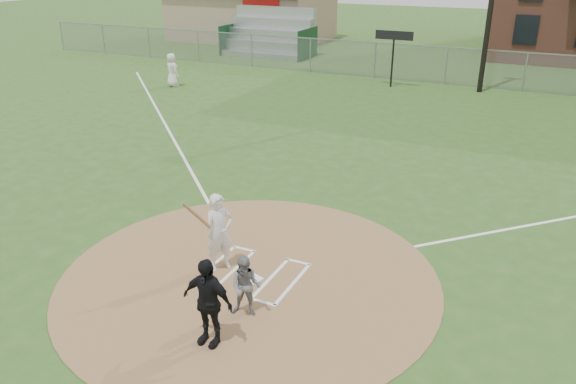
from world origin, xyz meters
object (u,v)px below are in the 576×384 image
at_px(catcher, 246,286).
at_px(ondeck_player, 172,70).
at_px(batter_at_plate, 219,232).
at_px(home_plate, 250,279).
at_px(umpire, 207,302).

height_order(catcher, ondeck_player, ondeck_player).
distance_m(ondeck_player, batter_at_plate, 19.59).
bearing_deg(batter_at_plate, ondeck_player, 129.20).
relative_size(home_plate, umpire, 0.26).
xyz_separation_m(umpire, ondeck_player, (-13.59, 17.54, -0.01)).
relative_size(home_plate, batter_at_plate, 0.25).
xyz_separation_m(catcher, ondeck_player, (-13.78, 16.49, 0.22)).
bearing_deg(umpire, batter_at_plate, 118.14).
relative_size(umpire, ondeck_player, 0.99).
bearing_deg(ondeck_player, home_plate, 153.45).
relative_size(home_plate, catcher, 0.35).
height_order(umpire, batter_at_plate, batter_at_plate).
relative_size(catcher, ondeck_player, 0.73).
distance_m(home_plate, batter_at_plate, 1.24).
bearing_deg(ondeck_player, umpire, 150.49).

